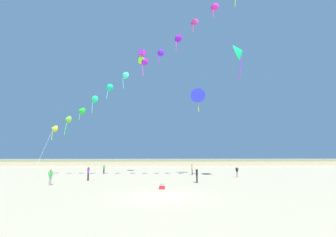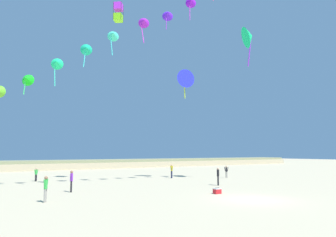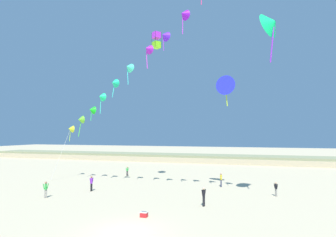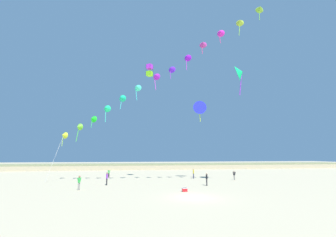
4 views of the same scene
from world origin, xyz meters
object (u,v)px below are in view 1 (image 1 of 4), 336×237
(large_kite_low_lead, at_px, (240,52))
(person_near_left, at_px, (88,172))
(large_kite_mid_trail, at_px, (142,57))
(person_mid_center, at_px, (192,169))
(person_far_center, at_px, (237,171))
(person_near_right, at_px, (50,176))
(beach_cooler, at_px, (162,187))
(person_far_left, at_px, (197,174))
(person_far_right, at_px, (104,168))
(large_kite_high_solo, at_px, (198,96))

(large_kite_low_lead, bearing_deg, person_near_left, 175.42)
(person_near_left, xyz_separation_m, large_kite_mid_trail, (6.04, 5.38, 18.03))
(person_mid_center, bearing_deg, person_far_center, -29.89)
(person_near_left, height_order, person_near_right, person_near_left)
(large_kite_low_lead, height_order, beach_cooler, large_kite_low_lead)
(person_near_left, distance_m, person_near_right, 4.96)
(person_near_right, xyz_separation_m, person_far_left, (16.16, 1.48, 0.04))
(person_near_right, distance_m, person_far_right, 15.63)
(beach_cooler, bearing_deg, large_kite_low_lead, 27.98)
(person_far_center, bearing_deg, person_mid_center, 150.11)
(large_kite_low_lead, xyz_separation_m, beach_cooler, (-10.33, -5.49, -16.54))
(person_far_right, xyz_separation_m, person_far_center, (21.01, -8.12, 0.03))
(person_near_left, xyz_separation_m, person_near_right, (-2.74, -4.14, -0.04))
(large_kite_low_lead, bearing_deg, beach_cooler, -152.02)
(person_far_right, relative_size, large_kite_high_solo, 0.41)
(person_mid_center, relative_size, large_kite_high_solo, 0.47)
(person_near_left, xyz_separation_m, beach_cooler, (9.31, -7.06, -0.79))
(person_near_left, height_order, person_far_center, person_near_left)
(person_mid_center, xyz_separation_m, large_kite_high_solo, (0.90, -1.64, 11.40))
(person_far_center, bearing_deg, large_kite_high_solo, 160.41)
(person_near_right, relative_size, large_kite_high_solo, 0.46)
(person_far_right, bearing_deg, beach_cooler, -61.16)
(large_kite_mid_trail, bearing_deg, large_kite_low_lead, -27.08)
(person_far_left, xyz_separation_m, person_far_center, (6.75, 5.91, -0.12))
(person_far_left, height_order, large_kite_high_solo, large_kite_high_solo)
(large_kite_mid_trail, bearing_deg, person_far_center, -8.58)
(person_mid_center, xyz_separation_m, person_far_right, (-15.00, 4.67, -0.14))
(person_near_right, relative_size, beach_cooler, 2.91)
(large_kite_high_solo, relative_size, beach_cooler, 6.34)
(large_kite_high_solo, bearing_deg, person_far_center, -19.59)
(person_mid_center, bearing_deg, person_far_left, -94.54)
(person_far_left, bearing_deg, large_kite_low_lead, 9.88)
(person_near_right, bearing_deg, person_far_right, 83.02)
(large_kite_low_lead, bearing_deg, person_far_right, 147.71)
(person_far_left, relative_size, person_far_center, 1.14)
(person_mid_center, relative_size, large_kite_low_lead, 0.35)
(person_mid_center, height_order, person_far_center, person_mid_center)
(person_far_left, distance_m, large_kite_high_solo, 13.87)
(person_far_right, distance_m, large_kite_mid_trail, 20.34)
(person_far_center, relative_size, large_kite_high_solo, 0.42)
(person_near_left, relative_size, person_far_center, 1.14)
(large_kite_high_solo, height_order, beach_cooler, large_kite_high_solo)
(person_far_right, bearing_deg, large_kite_mid_trail, -41.05)
(large_kite_low_lead, distance_m, large_kite_mid_trail, 15.45)
(beach_cooler, bearing_deg, large_kite_mid_trail, 104.73)
(person_far_right, bearing_deg, person_far_center, -21.14)
(person_near_left, distance_m, beach_cooler, 11.71)
(person_far_right, xyz_separation_m, large_kite_mid_trail, (6.88, -5.99, 18.18))
(person_far_left, xyz_separation_m, large_kite_mid_trail, (-7.37, 8.04, 18.02))
(beach_cooler, bearing_deg, person_far_right, 118.84)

